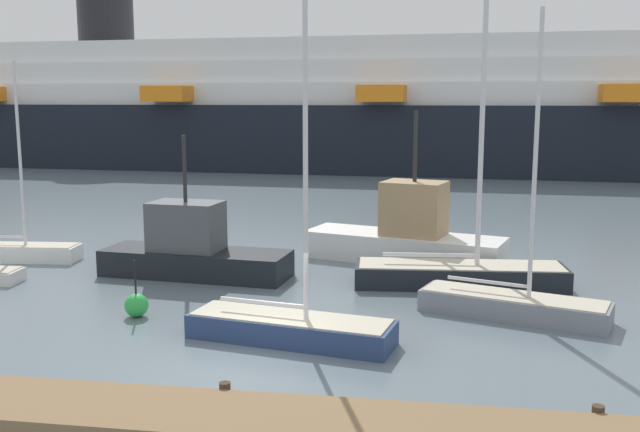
# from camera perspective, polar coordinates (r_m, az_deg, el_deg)

# --- Properties ---
(ground_plane) EXTENTS (600.00, 600.00, 0.00)m
(ground_plane) POSITION_cam_1_polar(r_m,az_deg,el_deg) (19.02, -4.50, -10.79)
(ground_plane) COLOR slate
(dock_pier) EXTENTS (18.78, 2.28, 0.62)m
(dock_pier) POSITION_cam_1_polar(r_m,az_deg,el_deg) (14.80, -8.80, -15.86)
(dock_pier) COLOR olive
(dock_pier) RESTS_ON ground_plane
(sailboat_0) EXTENTS (5.85, 2.62, 9.31)m
(sailboat_0) POSITION_cam_1_polar(r_m,az_deg,el_deg) (19.73, -2.33, -8.60)
(sailboat_0) COLOR navy
(sailboat_0) RESTS_ON ground_plane
(sailboat_1) EXTENTS (5.16, 1.71, 7.99)m
(sailboat_1) POSITION_cam_1_polar(r_m,az_deg,el_deg) (31.77, -22.91, -2.50)
(sailboat_1) COLOR white
(sailboat_1) RESTS_ON ground_plane
(sailboat_3) EXTENTS (7.44, 2.45, 12.45)m
(sailboat_3) POSITION_cam_1_polar(r_m,az_deg,el_deg) (25.77, 11.05, -4.19)
(sailboat_3) COLOR black
(sailboat_3) RESTS_ON ground_plane
(sailboat_5) EXTENTS (5.74, 3.25, 9.06)m
(sailboat_5) POSITION_cam_1_polar(r_m,az_deg,el_deg) (22.58, 15.09, -6.62)
(sailboat_5) COLOR gray
(sailboat_5) RESTS_ON ground_plane
(fishing_boat_0) EXTENTS (7.18, 2.91, 5.21)m
(fishing_boat_0) POSITION_cam_1_polar(r_m,az_deg,el_deg) (27.10, -10.06, -2.69)
(fishing_boat_0) COLOR black
(fishing_boat_0) RESTS_ON ground_plane
(fishing_boat_1) EXTENTS (8.31, 4.52, 6.06)m
(fishing_boat_1) POSITION_cam_1_polar(r_m,az_deg,el_deg) (29.17, 6.90, -1.55)
(fishing_boat_1) COLOR white
(fishing_boat_1) RESTS_ON ground_plane
(channel_buoy_0) EXTENTS (0.72, 0.72, 1.75)m
(channel_buoy_0) POSITION_cam_1_polar(r_m,az_deg,el_deg) (22.56, -14.35, -6.84)
(channel_buoy_0) COLOR green
(channel_buoy_0) RESTS_ON ground_plane
(cruise_ship) EXTENTS (109.03, 22.56, 17.21)m
(cruise_ship) POSITION_cam_1_polar(r_m,az_deg,el_deg) (69.86, -2.17, 8.41)
(cruise_ship) COLOR black
(cruise_ship) RESTS_ON ground_plane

